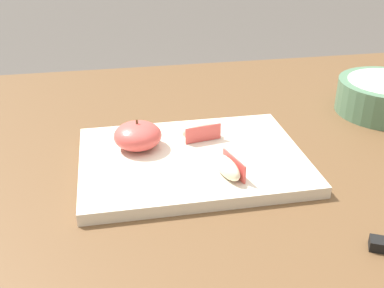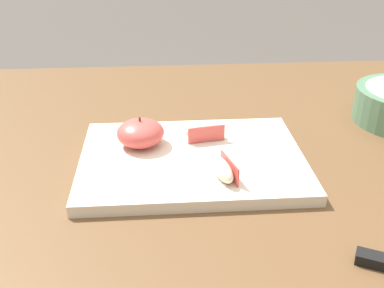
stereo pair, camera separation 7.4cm
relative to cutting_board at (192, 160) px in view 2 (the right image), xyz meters
name	(u,v)px [view 2 (the right image)]	position (x,y,z in m)	size (l,w,h in m)	color
dining_table	(230,195)	(0.07, 0.05, -0.10)	(1.32, 0.95, 0.74)	brown
cutting_board	(192,160)	(0.00, 0.00, 0.00)	(0.36, 0.27, 0.02)	beige
apple_half_skin_up	(140,133)	(-0.08, 0.04, 0.03)	(0.08, 0.08, 0.05)	#D14C47
apple_wedge_right	(205,131)	(0.03, 0.05, 0.02)	(0.07, 0.04, 0.03)	beige
apple_wedge_left	(223,169)	(0.04, -0.07, 0.02)	(0.04, 0.07, 0.03)	beige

